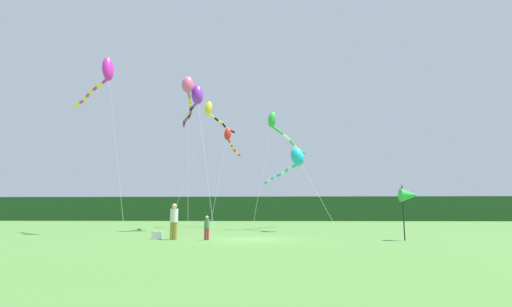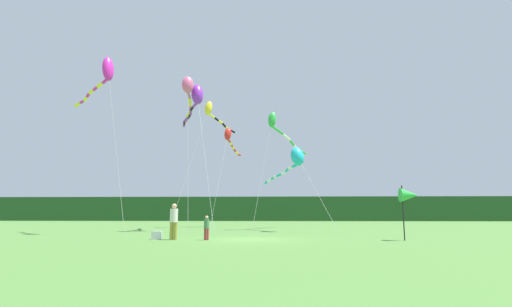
{
  "view_description": "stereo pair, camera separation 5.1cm",
  "coord_description": "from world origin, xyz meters",
  "px_view_note": "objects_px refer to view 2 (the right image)",
  "views": [
    {
      "loc": [
        1.17,
        -20.3,
        1.38
      ],
      "look_at": [
        0.0,
        6.0,
        5.44
      ],
      "focal_mm": 26.88,
      "sensor_mm": 36.0,
      "label": 1
    },
    {
      "loc": [
        1.22,
        -20.3,
        1.38
      ],
      "look_at": [
        0.0,
        6.0,
        5.44
      ],
      "focal_mm": 26.88,
      "sensor_mm": 36.0,
      "label": 2
    }
  ],
  "objects_px": {
    "person_child": "(207,226)",
    "kite_purple": "(196,97)",
    "kite_rainbow": "(188,90)",
    "cooler_box": "(157,235)",
    "kite_magenta": "(105,74)",
    "kite_red": "(229,137)",
    "kite_green": "(279,128)",
    "kite_cyan": "(295,159)",
    "banner_flag_pole": "(409,196)",
    "person_adult": "(174,219)",
    "kite_yellow": "(211,112)"
  },
  "relations": [
    {
      "from": "person_child",
      "to": "kite_purple",
      "type": "distance_m",
      "value": 13.9
    },
    {
      "from": "kite_purple",
      "to": "kite_rainbow",
      "type": "distance_m",
      "value": 0.86
    },
    {
      "from": "cooler_box",
      "to": "kite_magenta",
      "type": "distance_m",
      "value": 12.67
    },
    {
      "from": "person_child",
      "to": "kite_red",
      "type": "xyz_separation_m",
      "value": [
        -0.92,
        17.11,
        8.0
      ]
    },
    {
      "from": "cooler_box",
      "to": "kite_green",
      "type": "distance_m",
      "value": 16.03
    },
    {
      "from": "kite_red",
      "to": "kite_cyan",
      "type": "height_order",
      "value": "kite_red"
    },
    {
      "from": "banner_flag_pole",
      "to": "kite_cyan",
      "type": "distance_m",
      "value": 10.6
    },
    {
      "from": "kite_magenta",
      "to": "person_adult",
      "type": "bearing_deg",
      "value": -36.48
    },
    {
      "from": "kite_magenta",
      "to": "kite_cyan",
      "type": "bearing_deg",
      "value": 17.04
    },
    {
      "from": "person_adult",
      "to": "kite_green",
      "type": "xyz_separation_m",
      "value": [
        5.61,
        12.18,
        7.53
      ]
    },
    {
      "from": "person_adult",
      "to": "kite_yellow",
      "type": "height_order",
      "value": "kite_yellow"
    },
    {
      "from": "person_adult",
      "to": "kite_cyan",
      "type": "bearing_deg",
      "value": 51.92
    },
    {
      "from": "person_adult",
      "to": "kite_red",
      "type": "relative_size",
      "value": 0.19
    },
    {
      "from": "banner_flag_pole",
      "to": "kite_cyan",
      "type": "xyz_separation_m",
      "value": [
        -5.22,
        8.67,
        3.13
      ]
    },
    {
      "from": "kite_purple",
      "to": "kite_magenta",
      "type": "bearing_deg",
      "value": -138.86
    },
    {
      "from": "cooler_box",
      "to": "kite_green",
      "type": "height_order",
      "value": "kite_green"
    },
    {
      "from": "banner_flag_pole",
      "to": "kite_rainbow",
      "type": "xyz_separation_m",
      "value": [
        -13.54,
        8.93,
        8.71
      ]
    },
    {
      "from": "kite_purple",
      "to": "kite_yellow",
      "type": "bearing_deg",
      "value": 89.1
    },
    {
      "from": "kite_yellow",
      "to": "kite_green",
      "type": "bearing_deg",
      "value": -31.05
    },
    {
      "from": "kite_magenta",
      "to": "person_child",
      "type": "bearing_deg",
      "value": -30.98
    },
    {
      "from": "person_adult",
      "to": "person_child",
      "type": "distance_m",
      "value": 1.78
    },
    {
      "from": "kite_magenta",
      "to": "kite_cyan",
      "type": "height_order",
      "value": "kite_magenta"
    },
    {
      "from": "banner_flag_pole",
      "to": "kite_red",
      "type": "xyz_separation_m",
      "value": [
        -11.19,
        16.96,
        6.45
      ]
    },
    {
      "from": "banner_flag_pole",
      "to": "kite_purple",
      "type": "distance_m",
      "value": 17.97
    },
    {
      "from": "kite_green",
      "to": "kite_red",
      "type": "xyz_separation_m",
      "value": [
        -4.79,
        4.76,
        0.13
      ]
    },
    {
      "from": "person_adult",
      "to": "kite_yellow",
      "type": "relative_size",
      "value": 0.15
    },
    {
      "from": "kite_green",
      "to": "person_adult",
      "type": "bearing_deg",
      "value": -114.74
    },
    {
      "from": "kite_rainbow",
      "to": "banner_flag_pole",
      "type": "bearing_deg",
      "value": -33.4
    },
    {
      "from": "cooler_box",
      "to": "kite_red",
      "type": "height_order",
      "value": "kite_red"
    },
    {
      "from": "banner_flag_pole",
      "to": "kite_yellow",
      "type": "xyz_separation_m",
      "value": [
        -12.84,
        16.08,
        8.82
      ]
    },
    {
      "from": "kite_purple",
      "to": "kite_red",
      "type": "bearing_deg",
      "value": 77.01
    },
    {
      "from": "cooler_box",
      "to": "banner_flag_pole",
      "type": "height_order",
      "value": "banner_flag_pole"
    },
    {
      "from": "kite_green",
      "to": "kite_magenta",
      "type": "bearing_deg",
      "value": -147.69
    },
    {
      "from": "kite_cyan",
      "to": "kite_green",
      "type": "bearing_deg",
      "value": 108.38
    },
    {
      "from": "person_child",
      "to": "kite_magenta",
      "type": "height_order",
      "value": "kite_magenta"
    },
    {
      "from": "cooler_box",
      "to": "kite_rainbow",
      "type": "height_order",
      "value": "kite_rainbow"
    },
    {
      "from": "kite_magenta",
      "to": "kite_green",
      "type": "bearing_deg",
      "value": 32.31
    },
    {
      "from": "cooler_box",
      "to": "kite_cyan",
      "type": "xyz_separation_m",
      "value": [
        7.7,
        8.5,
        5.15
      ]
    },
    {
      "from": "cooler_box",
      "to": "banner_flag_pole",
      "type": "bearing_deg",
      "value": -0.77
    },
    {
      "from": "kite_cyan",
      "to": "kite_rainbow",
      "type": "bearing_deg",
      "value": 178.26
    },
    {
      "from": "person_adult",
      "to": "kite_purple",
      "type": "distance_m",
      "value": 13.31
    },
    {
      "from": "kite_magenta",
      "to": "kite_rainbow",
      "type": "bearing_deg",
      "value": 41.81
    },
    {
      "from": "cooler_box",
      "to": "kite_yellow",
      "type": "xyz_separation_m",
      "value": [
        0.08,
        15.9,
        10.84
      ]
    },
    {
      "from": "kite_yellow",
      "to": "person_adult",
      "type": "bearing_deg",
      "value": -87.04
    },
    {
      "from": "kite_red",
      "to": "person_adult",
      "type": "bearing_deg",
      "value": -92.77
    },
    {
      "from": "cooler_box",
      "to": "banner_flag_pole",
      "type": "distance_m",
      "value": 13.08
    },
    {
      "from": "kite_red",
      "to": "kite_purple",
      "type": "distance_m",
      "value": 8.01
    },
    {
      "from": "person_adult",
      "to": "kite_purple",
      "type": "xyz_separation_m",
      "value": [
        -0.94,
        9.33,
        9.44
      ]
    },
    {
      "from": "kite_magenta",
      "to": "kite_yellow",
      "type": "xyz_separation_m",
      "value": [
        5.46,
        11.41,
        0.29
      ]
    },
    {
      "from": "kite_purple",
      "to": "person_adult",
      "type": "bearing_deg",
      "value": -84.28
    }
  ]
}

